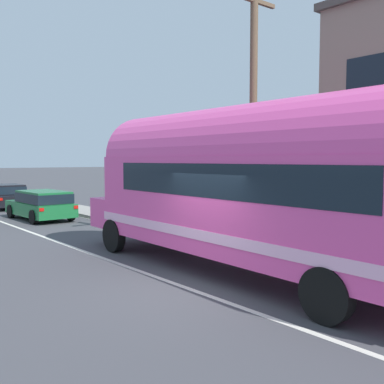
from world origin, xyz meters
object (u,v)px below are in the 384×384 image
(utility_pole, at_px, (253,108))
(car_second, at_px, (5,195))
(painted_bus, at_px, (254,182))
(car_lead, at_px, (42,203))

(utility_pole, xyz_separation_m, car_second, (-2.39, 17.40, -3.68))
(painted_bus, bearing_deg, utility_pole, 43.41)
(utility_pole, bearing_deg, car_second, 97.83)
(car_lead, relative_size, car_second, 0.91)
(car_second, bearing_deg, car_lead, -92.74)
(utility_pole, distance_m, car_lead, 11.73)
(car_lead, distance_m, car_second, 6.59)
(painted_bus, bearing_deg, car_second, 89.28)
(painted_bus, bearing_deg, car_lead, 90.29)
(painted_bus, xyz_separation_m, car_lead, (-0.07, 13.31, -1.52))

